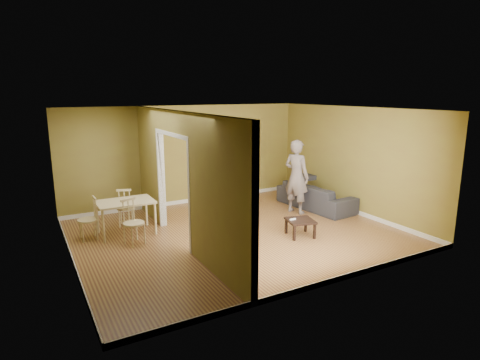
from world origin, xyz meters
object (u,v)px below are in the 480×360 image
(coffee_table, at_px, (300,222))
(chair_near, at_px, (134,222))
(person, at_px, (297,170))
(dining_table, at_px, (125,205))
(chair_left, at_px, (88,219))
(sofa, at_px, (316,192))
(bookshelf, at_px, (216,164))
(chair_far, at_px, (126,207))

(coffee_table, distance_m, chair_near, 3.37)
(person, distance_m, dining_table, 4.10)
(chair_near, bearing_deg, chair_left, 119.01)
(person, height_order, dining_table, person)
(person, relative_size, coffee_table, 4.01)
(sofa, height_order, chair_left, chair_left)
(sofa, height_order, coffee_table, sofa)
(bookshelf, bearing_deg, coffee_table, -85.19)
(person, xyz_separation_m, chair_near, (-4.05, -0.17, -0.62))
(coffee_table, height_order, dining_table, dining_table)
(coffee_table, height_order, chair_left, chair_left)
(chair_left, bearing_deg, coffee_table, 62.27)
(coffee_table, relative_size, chair_far, 0.60)
(chair_left, relative_size, chair_far, 1.00)
(sofa, distance_m, chair_left, 5.52)
(bookshelf, height_order, chair_left, bookshelf)
(person, bearing_deg, dining_table, 64.01)
(chair_near, bearing_deg, coffee_table, -39.97)
(chair_near, height_order, chair_far, chair_near)
(person, xyz_separation_m, dining_table, (-4.05, 0.50, -0.43))
(person, relative_size, bookshelf, 1.04)
(person, relative_size, chair_near, 2.37)
(chair_left, bearing_deg, chair_far, 118.65)
(chair_far, bearing_deg, sofa, -171.54)
(coffee_table, distance_m, chair_far, 3.86)
(sofa, distance_m, person, 0.96)
(chair_left, height_order, chair_near, chair_near)
(sofa, height_order, chair_near, chair_near)
(sofa, distance_m, chair_far, 4.71)
(chair_left, height_order, chair_far, chair_far)
(person, distance_m, chair_near, 4.10)
(coffee_table, xyz_separation_m, chair_far, (-3.00, 2.43, 0.14))
(dining_table, xyz_separation_m, chair_far, (0.13, 0.53, -0.20))
(coffee_table, bearing_deg, dining_table, 148.66)
(sofa, bearing_deg, chair_far, 73.23)
(bookshelf, relative_size, dining_table, 1.79)
(sofa, bearing_deg, chair_left, 80.28)
(dining_table, bearing_deg, chair_far, 76.79)
(chair_far, bearing_deg, person, -174.67)
(chair_near, bearing_deg, dining_table, 70.97)
(chair_left, xyz_separation_m, chair_near, (0.75, -0.69, 0.01))
(person, relative_size, chair_left, 2.43)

